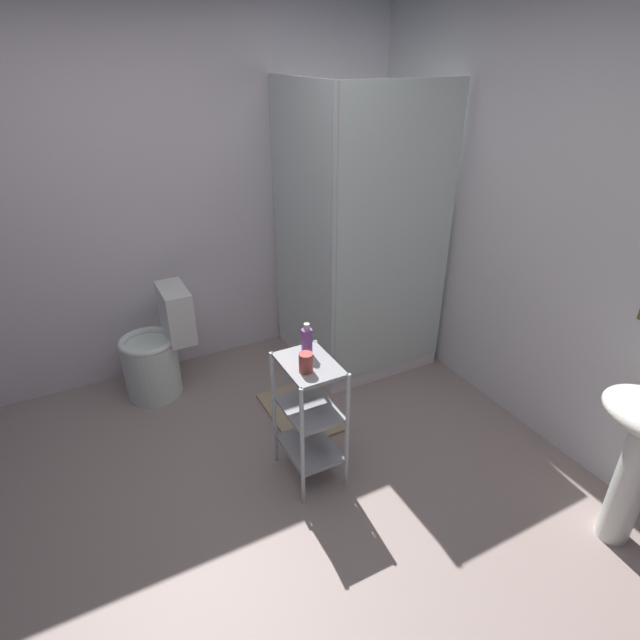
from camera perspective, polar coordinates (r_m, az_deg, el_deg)
ground_plane at (r=2.77m, az=-5.84°, el=-23.03°), size 4.20×4.20×0.02m
wall_back at (r=3.06m, az=27.18°, el=8.07°), size 4.20×0.14×2.50m
wall_left at (r=3.66m, az=-18.27°, el=12.62°), size 0.10×4.20×2.50m
shower_stall at (r=3.78m, az=3.52°, el=1.68°), size 0.92×0.92×2.00m
toilet at (r=3.65m, az=-17.72°, el=-3.46°), size 0.37×0.49×0.76m
storage_cart at (r=2.75m, az=-1.21°, el=-10.15°), size 0.38×0.28×0.74m
conditioner_bottle_purple at (r=2.61m, az=-1.47°, el=-2.38°), size 0.06×0.06×0.18m
rinse_cup at (r=2.49m, az=-1.59°, el=-4.79°), size 0.07×0.07×0.10m
bath_mat at (r=3.44m, az=-2.14°, el=-10.22°), size 0.60×0.40×0.02m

